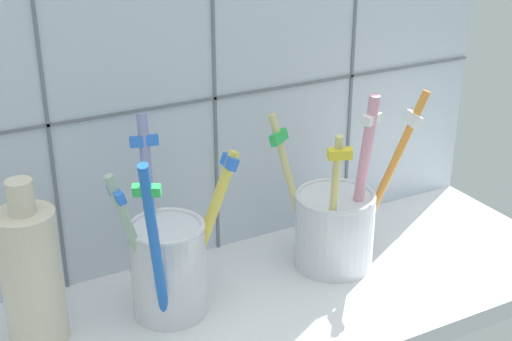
% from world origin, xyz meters
% --- Properties ---
extents(counter_slab, '(0.64, 0.22, 0.02)m').
position_xyz_m(counter_slab, '(0.00, 0.00, 0.01)').
color(counter_slab, silver).
rests_on(counter_slab, ground).
extents(tile_wall_back, '(0.64, 0.02, 0.45)m').
position_xyz_m(tile_wall_back, '(-0.00, 0.12, 0.22)').
color(tile_wall_back, silver).
rests_on(tile_wall_back, ground).
extents(toothbrush_cup_left, '(0.13, 0.13, 0.18)m').
position_xyz_m(toothbrush_cup_left, '(-0.09, 0.03, 0.07)').
color(toothbrush_cup_left, silver).
rests_on(toothbrush_cup_left, counter_slab).
extents(toothbrush_cup_right, '(0.14, 0.10, 0.18)m').
position_xyz_m(toothbrush_cup_right, '(0.09, 0.02, 0.07)').
color(toothbrush_cup_right, silver).
rests_on(toothbrush_cup_right, counter_slab).
extents(ceramic_vase, '(0.05, 0.05, 0.15)m').
position_xyz_m(ceramic_vase, '(-0.20, 0.04, 0.08)').
color(ceramic_vase, beige).
rests_on(ceramic_vase, counter_slab).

